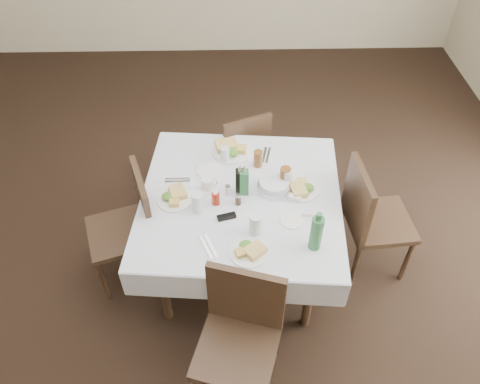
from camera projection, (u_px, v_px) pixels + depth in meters
The scene contains 33 objects.
ground_plane at pixel (213, 266), 3.67m from camera, with size 7.00×7.00×0.00m, color black.
room_shell at pixel (200, 73), 2.47m from camera, with size 6.04×7.04×2.80m.
dining_table at pixel (241, 204), 3.21m from camera, with size 1.46×1.46×0.76m.
chair_north at pixel (242, 149), 3.93m from camera, with size 0.54×0.54×0.87m.
chair_south at pixel (241, 330), 2.69m from camera, with size 0.56×0.56×0.95m.
chair_east at pixel (369, 215), 3.33m from camera, with size 0.49×0.49×0.95m.
chair_west at pixel (131, 222), 3.29m from camera, with size 0.56×0.56×0.94m.
meal_north at pixel (231, 149), 3.47m from camera, with size 0.30×0.30×0.07m.
meal_south at pixel (249, 251), 2.80m from camera, with size 0.23×0.23×0.05m.
meal_east at pixel (301, 189), 3.17m from camera, with size 0.24×0.24×0.05m.
meal_west at pixel (175, 197), 3.12m from camera, with size 0.25×0.25×0.05m.
side_plate_a at pixel (209, 171), 3.33m from camera, with size 0.18×0.18×0.01m.
side_plate_b at pixel (292, 220), 2.99m from camera, with size 0.15×0.15×0.01m.
water_n at pixel (225, 155), 3.37m from camera, with size 0.06×0.06×0.12m.
water_s at pixel (256, 224), 2.88m from camera, with size 0.08×0.08×0.15m.
water_e at pixel (287, 178), 3.18m from camera, with size 0.08×0.08×0.14m.
water_w at pixel (197, 202), 3.01m from camera, with size 0.08×0.08×0.15m.
iced_tea_a at pixel (258, 159), 3.33m from camera, with size 0.06×0.06×0.13m.
iced_tea_b at pixel (285, 177), 3.18m from camera, with size 0.07×0.07×0.15m.
bread_basket at pixel (274, 185), 3.18m from camera, with size 0.22×0.22×0.07m.
oil_cruet_dark at pixel (240, 181), 3.11m from camera, with size 0.06×0.06×0.24m.
oil_cruet_green at pixel (244, 181), 3.10m from camera, with size 0.06×0.06×0.25m.
ketchup_bottle at pixel (216, 198), 3.07m from camera, with size 0.05×0.05×0.12m.
salt_shaker at pixel (228, 190), 3.14m from camera, with size 0.04×0.04×0.08m.
pepper_shaker at pixel (238, 199), 3.07m from camera, with size 0.04×0.04×0.09m.
coffee_mug at pixel (208, 185), 3.17m from camera, with size 0.13×0.12×0.09m.
sunglasses at pixel (226, 217), 3.00m from camera, with size 0.13×0.07×0.03m.
green_bottle at pixel (316, 233), 2.76m from camera, with size 0.08×0.08×0.29m.
sugar_caddy at pixel (295, 198), 3.11m from camera, with size 0.09×0.06×0.04m.
cutlery_n at pixel (266, 155), 3.45m from camera, with size 0.08×0.18×0.01m.
cutlery_s at pixel (209, 247), 2.84m from camera, with size 0.12×0.20×0.01m.
cutlery_e at pixel (304, 218), 3.01m from camera, with size 0.20×0.05×0.01m.
cutlery_w at pixel (178, 180), 3.26m from camera, with size 0.18×0.05×0.01m.
Camera 1 is at (0.16, -2.20, 3.00)m, focal length 35.00 mm.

